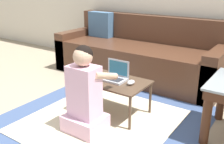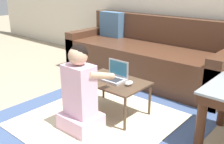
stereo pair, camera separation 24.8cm
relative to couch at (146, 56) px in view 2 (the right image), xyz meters
The scene contains 7 objects.
ground_plane 1.25m from the couch, 78.79° to the right, with size 16.00×16.00×0.00m, color gray.
area_rug 1.36m from the couch, 75.00° to the right, with size 1.71×1.79×0.01m.
couch is the anchor object (origin of this frame).
laptop_desk 1.13m from the couch, 72.34° to the right, with size 0.64×0.42×0.33m.
laptop 1.11m from the couch, 72.18° to the right, with size 0.23×0.17×0.18m.
computer_mouse 1.19m from the couch, 63.85° to the right, with size 0.06×0.09×0.04m.
person_seated 1.52m from the couch, 77.34° to the right, with size 0.33×0.43×0.75m.
Camera 2 is at (1.59, -1.61, 1.21)m, focal length 42.00 mm.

